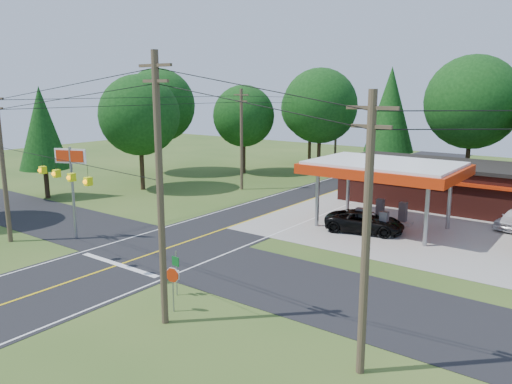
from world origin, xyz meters
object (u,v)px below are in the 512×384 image
Objects in this scene: gas_canopy at (384,170)px; big_stop_sign at (71,172)px; suv_car at (364,222)px; octagonal_stop_sign at (172,279)px.

gas_canopy is 1.70× the size of big_stop_sign.
gas_canopy is 21.60m from big_stop_sign.
gas_canopy is at bearing 44.02° from big_stop_sign.
suv_car is at bearing 41.15° from big_stop_sign.
suv_car is at bearing 85.00° from octagonal_stop_sign.
big_stop_sign is at bearing 117.06° from suv_car.
gas_canopy reaches higher than suv_car.
gas_canopy is 4.01m from suv_car.
gas_canopy is 1.94× the size of suv_car.
big_stop_sign is (-15.53, -15.01, 0.32)m from gas_canopy.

